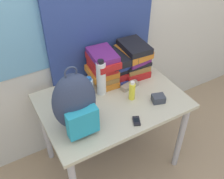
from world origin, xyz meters
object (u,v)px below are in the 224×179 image
(backpack, at_px, (75,104))
(book_stack_right, at_px, (133,58))
(book_stack_left, at_px, (103,67))
(sunscreen_bottle, at_px, (132,91))
(sports_bottle, at_px, (101,78))
(sunglasses_case, at_px, (130,86))
(cell_phone, at_px, (136,121))
(water_bottle, at_px, (89,88))
(book_stack_center, at_px, (120,65))
(camera_pouch, at_px, (158,99))

(backpack, height_order, book_stack_right, backpack)
(book_stack_left, height_order, sunscreen_bottle, book_stack_left)
(book_stack_right, xyz_separation_m, sports_bottle, (-0.36, -0.11, 0.00))
(sunscreen_bottle, distance_m, sunglasses_case, 0.15)
(sports_bottle, relative_size, cell_phone, 3.19)
(book_stack_left, xyz_separation_m, sports_bottle, (-0.07, -0.11, -0.01))
(book_stack_right, relative_size, water_bottle, 1.56)
(book_stack_center, distance_m, sports_bottle, 0.25)
(backpack, relative_size, cell_phone, 5.16)
(book_stack_center, height_order, camera_pouch, book_stack_center)
(cell_phone, bearing_deg, sunglasses_case, 64.50)
(sports_bottle, bearing_deg, book_stack_center, 25.52)
(water_bottle, height_order, camera_pouch, water_bottle)
(backpack, relative_size, water_bottle, 2.60)
(book_stack_left, height_order, sports_bottle, sports_bottle)
(backpack, bearing_deg, camera_pouch, -6.16)
(backpack, relative_size, sports_bottle, 1.62)
(book_stack_right, bearing_deg, backpack, -152.80)
(sunglasses_case, bearing_deg, water_bottle, 170.92)
(book_stack_center, xyz_separation_m, sunscreen_bottle, (-0.06, -0.28, -0.05))
(sports_bottle, bearing_deg, camera_pouch, -43.31)
(water_bottle, relative_size, sports_bottle, 0.62)
(book_stack_left, distance_m, sunglasses_case, 0.26)
(book_stack_right, relative_size, cell_phone, 3.10)
(book_stack_center, height_order, water_bottle, book_stack_center)
(backpack, relative_size, book_stack_right, 1.66)
(cell_phone, xyz_separation_m, sunglasses_case, (0.16, 0.34, 0.01))
(book_stack_left, height_order, book_stack_right, book_stack_left)
(book_stack_right, height_order, camera_pouch, book_stack_right)
(book_stack_right, distance_m, camera_pouch, 0.43)
(book_stack_center, bearing_deg, sports_bottle, -154.48)
(book_stack_center, bearing_deg, sunglasses_case, -90.93)
(sunglasses_case, xyz_separation_m, camera_pouch, (0.10, -0.25, 0.01))
(book_stack_left, relative_size, water_bottle, 1.55)
(water_bottle, height_order, sunglasses_case, water_bottle)
(book_stack_left, xyz_separation_m, sunscreen_bottle, (0.09, -0.28, -0.07))
(book_stack_center, distance_m, water_bottle, 0.35)
(sports_bottle, distance_m, cell_phone, 0.42)
(sports_bottle, bearing_deg, backpack, -142.57)
(book_stack_left, distance_m, camera_pouch, 0.49)
(book_stack_left, relative_size, sports_bottle, 0.97)
(book_stack_center, bearing_deg, water_bottle, -161.30)
(book_stack_right, xyz_separation_m, water_bottle, (-0.46, -0.11, -0.05))
(book_stack_center, bearing_deg, book_stack_left, -179.77)
(book_stack_right, bearing_deg, book_stack_left, -179.99)
(book_stack_right, height_order, sunscreen_bottle, book_stack_right)
(book_stack_right, distance_m, cell_phone, 0.60)
(backpack, distance_m, camera_pouch, 0.65)
(water_bottle, bearing_deg, sunscreen_bottle, -32.73)
(book_stack_left, xyz_separation_m, camera_pouch, (0.25, -0.41, -0.12))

